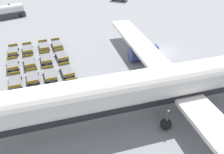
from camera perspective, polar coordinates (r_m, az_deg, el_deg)
The scene contains 19 objects.
ground_plane at distance 35.44m, azimuth 13.29°, elevation 6.43°, with size 500.00×500.00×0.00m, color gray.
airplane at distance 23.95m, azimuth 19.63°, elevation -0.89°, with size 39.75×47.93×11.31m.
fuel_tanker_primary at distance 53.49m, azimuth -26.11°, elevation 14.91°, with size 4.58×8.95×2.87m.
baggage_dolly_row_near_col_a at distance 37.07m, azimuth -24.43°, elevation 6.27°, with size 3.80×1.65×0.92m.
baggage_dolly_row_near_col_b at distance 33.20m, azimuth -24.50°, elevation 2.98°, with size 3.78×1.58×0.92m.
baggage_dolly_row_near_col_c at distance 29.43m, azimuth -24.00°, elevation -1.04°, with size 3.79×1.60×0.92m.
baggage_dolly_row_near_col_d at distance 25.97m, azimuth -24.12°, elevation -6.22°, with size 3.79×1.60×0.92m.
baggage_dolly_row_mid_a_col_a at distance 36.81m, azimuth -21.21°, elevation 6.87°, with size 3.79×1.60×0.92m.
baggage_dolly_row_mid_a_col_b at distance 32.95m, azimuth -20.78°, elevation 3.69°, with size 3.79×1.61×0.92m.
baggage_dolly_row_mid_a_col_c at distance 29.45m, azimuth -20.01°, elevation 0.01°, with size 3.80×1.64×0.92m.
baggage_dolly_row_mid_a_col_d at distance 25.84m, azimuth -19.29°, elevation -5.15°, with size 3.79×1.59×0.92m.
baggage_dolly_row_mid_b_col_a at distance 36.85m, azimuth -17.38°, elevation 7.71°, with size 3.79×1.60×0.92m.
baggage_dolly_row_mid_b_col_b at distance 33.13m, azimuth -16.88°, elevation 4.69°, with size 3.80×1.63×0.92m.
baggage_dolly_row_mid_b_col_c at distance 29.24m, azimuth -15.89°, elevation 0.61°, with size 3.79×1.60×0.92m.
baggage_dolly_row_mid_b_col_d at distance 25.80m, azimuth -14.21°, elevation -4.15°, with size 3.81×1.67×0.92m.
baggage_dolly_row_far_col_a at distance 36.90m, azimuth -14.20°, elevation 8.29°, with size 3.78×1.57×0.92m.
baggage_dolly_row_far_col_b at distance 33.28m, azimuth -13.04°, elevation 5.47°, with size 3.81×1.69×0.92m.
baggage_dolly_row_far_col_c at distance 29.50m, azimuth -11.67°, elevation 1.62°, with size 3.79×1.60×0.92m.
baggage_dolly_row_far_col_d at distance 26.14m, azimuth -9.64°, elevation -2.90°, with size 3.80×1.65×0.92m.
Camera 1 is at (25.49, -18.58, 16.15)m, focal length 35.00 mm.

